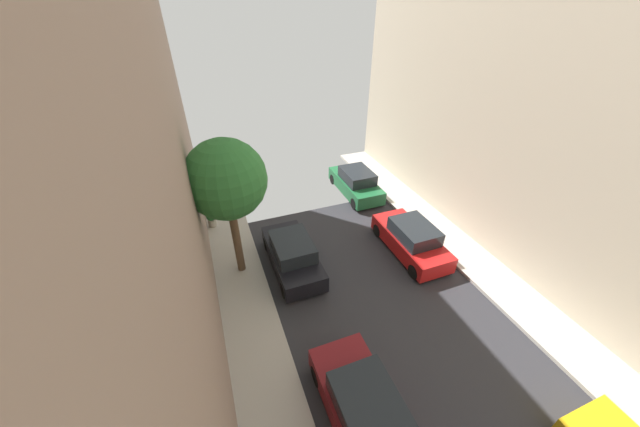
{
  "coord_description": "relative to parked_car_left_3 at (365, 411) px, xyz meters",
  "views": [
    {
      "loc": [
        -5.35,
        1.6,
        9.99
      ],
      "look_at": [
        -0.35,
        14.8,
        0.5
      ],
      "focal_mm": 18.22,
      "sensor_mm": 36.0,
      "label": 1
    }
  ],
  "objects": [
    {
      "name": "parked_car_left_3",
      "position": [
        0.0,
        0.0,
        0.0
      ],
      "size": [
        1.78,
        4.2,
        1.57
      ],
      "color": "maroon",
      "rests_on": "ground"
    },
    {
      "name": "parked_car_left_4",
      "position": [
        0.0,
        6.81,
        0.0
      ],
      "size": [
        1.78,
        4.2,
        1.57
      ],
      "color": "black",
      "rests_on": "ground"
    },
    {
      "name": "parked_car_right_2",
      "position": [
        5.4,
        5.88,
        0.0
      ],
      "size": [
        1.78,
        4.2,
        1.57
      ],
      "color": "red",
      "rests_on": "ground"
    },
    {
      "name": "parked_car_right_3",
      "position": [
        5.4,
        11.66,
        0.0
      ],
      "size": [
        1.78,
        4.2,
        1.57
      ],
      "color": "#1E6638",
      "rests_on": "ground"
    },
    {
      "name": "street_tree_2",
      "position": [
        -2.15,
        7.34,
        3.75
      ],
      "size": [
        3.0,
        3.0,
        5.86
      ],
      "color": "brown",
      "rests_on": "sidewalk_left"
    },
    {
      "name": "potted_plant_1",
      "position": [
        -3.01,
        11.05,
        -0.11
      ],
      "size": [
        0.5,
        0.5,
        0.85
      ],
      "color": "#B2A899",
      "rests_on": "sidewalk_left"
    }
  ]
}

